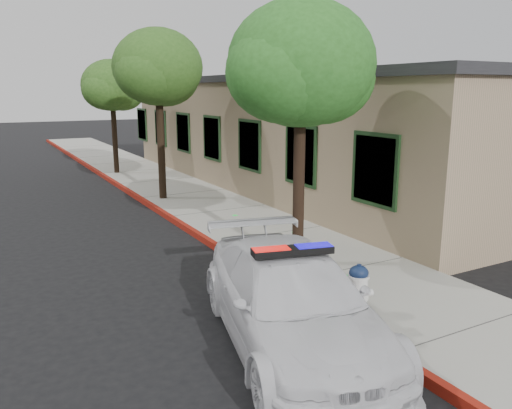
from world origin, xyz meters
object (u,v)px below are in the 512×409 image
Objects in this scene: fire_hydrant at (358,290)px; street_tree_mid at (158,71)px; street_tree_near at (301,70)px; street_tree_far at (113,88)px; police_car at (292,300)px; clapboard_building at (304,132)px.

street_tree_mid is (0.31, 10.46, 3.73)m from fire_hydrant.
street_tree_near is 0.96× the size of street_tree_mid.
street_tree_near is at bearing -88.95° from street_tree_far.
street_tree_far is (0.02, 6.21, -0.50)m from street_tree_mid.
street_tree_mid is at bearing 95.41° from police_car.
police_car is 1.07× the size of street_tree_far.
street_tree_near is at bearing 68.82° from police_car.
street_tree_far is (-5.96, 5.84, 1.69)m from clapboard_building.
street_tree_mid is 1.13× the size of street_tree_far.
clapboard_building is 4.02× the size of police_car.
street_tree_near reaches higher than street_tree_far.
street_tree_far is (-0.26, 14.05, -0.28)m from street_tree_near.
police_car is 17.08m from street_tree_far.
fire_hydrant is (1.29, 0.05, -0.12)m from police_car.
fire_hydrant is 4.41m from street_tree_near.
street_tree_near is 1.09× the size of street_tree_far.
clapboard_building is at bearing 55.21° from street_tree_near.
clapboard_building reaches higher than police_car.
clapboard_building is at bearing 3.53° from street_tree_mid.
street_tree_near reaches higher than clapboard_building.
clapboard_building is at bearing 77.55° from fire_hydrant.
street_tree_mid reaches higher than clapboard_building.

